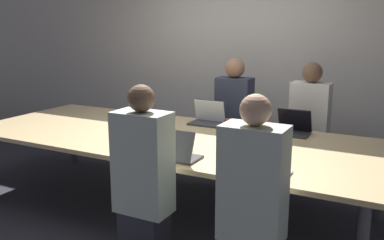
# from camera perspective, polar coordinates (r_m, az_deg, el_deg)

# --- Properties ---
(ground_plane) EXTENTS (24.00, 24.00, 0.00)m
(ground_plane) POSITION_cam_1_polar(r_m,az_deg,el_deg) (4.37, -2.84, -11.45)
(ground_plane) COLOR #2D2D38
(curtain_wall) EXTENTS (12.00, 0.06, 2.80)m
(curtain_wall) POSITION_cam_1_polar(r_m,az_deg,el_deg) (5.66, 6.62, 8.69)
(curtain_wall) COLOR beige
(curtain_wall) RESTS_ON ground_plane
(conference_table) EXTENTS (4.04, 1.61, 0.74)m
(conference_table) POSITION_cam_1_polar(r_m,az_deg,el_deg) (4.13, -2.94, -2.63)
(conference_table) COLOR #D6B77F
(conference_table) RESTS_ON ground_plane
(laptop_near_midright) EXTENTS (0.33, 0.25, 0.25)m
(laptop_near_midright) POSITION_cam_1_polar(r_m,az_deg,el_deg) (3.35, -2.02, -4.22)
(laptop_near_midright) COLOR #333338
(laptop_near_midright) RESTS_ON conference_table
(person_near_midright) EXTENTS (0.40, 0.24, 1.38)m
(person_near_midright) POSITION_cam_1_polar(r_m,az_deg,el_deg) (3.12, -6.49, -8.37)
(person_near_midright) COLOR #2D2D38
(person_near_midright) RESTS_ON ground_plane
(bottle_near_midright) EXTENTS (0.07, 0.07, 0.24)m
(bottle_near_midright) POSITION_cam_1_polar(r_m,az_deg,el_deg) (3.56, -4.82, -2.69)
(bottle_near_midright) COLOR #ADD1E0
(bottle_near_midright) RESTS_ON conference_table
(laptop_far_right) EXTENTS (0.32, 0.25, 0.25)m
(laptop_far_right) POSITION_cam_1_polar(r_m,az_deg,el_deg) (4.26, 13.36, -0.89)
(laptop_far_right) COLOR #333338
(laptop_far_right) RESTS_ON conference_table
(person_far_right) EXTENTS (0.40, 0.24, 1.40)m
(person_far_right) POSITION_cam_1_polar(r_m,az_deg,el_deg) (4.73, 15.31, -1.28)
(person_far_right) COLOR #2D2D38
(person_far_right) RESTS_ON ground_plane
(cup_far_right) EXTENTS (0.08, 0.08, 0.10)m
(cup_far_right) POSITION_cam_1_polar(r_m,az_deg,el_deg) (4.29, 9.97, -0.93)
(cup_far_right) COLOR red
(cup_far_right) RESTS_ON conference_table
(laptop_near_right) EXTENTS (0.36, 0.24, 0.24)m
(laptop_near_right) POSITION_cam_1_polar(r_m,az_deg,el_deg) (3.06, 9.46, -6.08)
(laptop_near_right) COLOR silver
(laptop_near_right) RESTS_ON conference_table
(person_near_right) EXTENTS (0.40, 0.24, 1.38)m
(person_near_right) POSITION_cam_1_polar(r_m,az_deg,el_deg) (2.75, 8.04, -11.38)
(person_near_right) COLOR #2D2D38
(person_near_right) RESTS_ON ground_plane
(laptop_far_center) EXTENTS (0.35, 0.25, 0.25)m
(laptop_far_center) POSITION_cam_1_polar(r_m,az_deg,el_deg) (4.58, 2.14, 0.40)
(laptop_far_center) COLOR #333338
(laptop_far_center) RESTS_ON conference_table
(person_far_center) EXTENTS (0.40, 0.24, 1.41)m
(person_far_center) POSITION_cam_1_polar(r_m,az_deg,el_deg) (5.00, 5.61, -0.08)
(person_far_center) COLOR #2D2D38
(person_far_center) RESTS_ON ground_plane
(cup_far_center) EXTENTS (0.10, 0.10, 0.08)m
(cup_far_center) POSITION_cam_1_polar(r_m,az_deg,el_deg) (4.46, 4.94, -0.40)
(cup_far_center) COLOR brown
(cup_far_center) RESTS_ON conference_table
(stapler) EXTENTS (0.06, 0.15, 0.05)m
(stapler) POSITION_cam_1_polar(r_m,az_deg,el_deg) (4.18, -5.99, -1.52)
(stapler) COLOR black
(stapler) RESTS_ON conference_table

